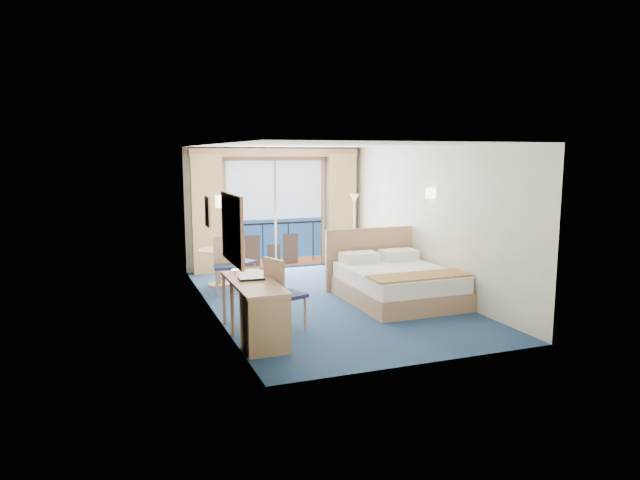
% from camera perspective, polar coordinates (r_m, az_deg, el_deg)
% --- Properties ---
extents(floor, '(6.50, 6.50, 0.00)m').
position_cam_1_polar(floor, '(10.08, 0.72, -6.07)').
color(floor, navy).
rests_on(floor, ground).
extents(room_walls, '(4.04, 6.54, 2.72)m').
position_cam_1_polar(room_walls, '(9.78, 0.74, 4.06)').
color(room_walls, beige).
rests_on(room_walls, ground).
extents(balcony_door, '(2.36, 0.03, 2.52)m').
position_cam_1_polar(balcony_door, '(12.87, -4.52, 2.31)').
color(balcony_door, navy).
rests_on(balcony_door, room_walls).
extents(curtain_left, '(0.65, 0.22, 2.55)m').
position_cam_1_polar(curtain_left, '(12.38, -11.22, 2.52)').
color(curtain_left, tan).
rests_on(curtain_left, room_walls).
extents(curtain_right, '(0.65, 0.22, 2.55)m').
position_cam_1_polar(curtain_right, '(13.24, 2.15, 3.07)').
color(curtain_right, tan).
rests_on(curtain_right, room_walls).
extents(pelmet, '(3.80, 0.25, 0.18)m').
position_cam_1_polar(pelmet, '(12.68, -4.42, 8.71)').
color(pelmet, tan).
rests_on(pelmet, room_walls).
extents(mirror, '(0.05, 1.25, 0.95)m').
position_cam_1_polar(mirror, '(7.80, -8.78, 1.11)').
color(mirror, tan).
rests_on(mirror, room_walls).
extents(wall_print, '(0.04, 0.42, 0.52)m').
position_cam_1_polar(wall_print, '(9.70, -11.17, 2.81)').
color(wall_print, tan).
rests_on(wall_print, room_walls).
extents(sconce_left, '(0.18, 0.18, 0.18)m').
position_cam_1_polar(sconce_left, '(8.66, -9.86, 3.81)').
color(sconce_left, beige).
rests_on(sconce_left, room_walls).
extents(sconce_right, '(0.18, 0.18, 0.18)m').
position_cam_1_polar(sconce_right, '(10.50, 10.98, 4.61)').
color(sconce_right, beige).
rests_on(sconce_right, room_walls).
extents(bed, '(1.85, 2.20, 1.16)m').
position_cam_1_polar(bed, '(10.10, 7.60, -4.21)').
color(bed, tan).
rests_on(bed, ground).
extents(nightstand, '(0.42, 0.40, 0.55)m').
position_cam_1_polar(nightstand, '(11.46, 7.52, -2.94)').
color(nightstand, '#A58057').
rests_on(nightstand, ground).
extents(phone, '(0.18, 0.15, 0.08)m').
position_cam_1_polar(phone, '(11.43, 7.43, -1.38)').
color(phone, silver).
rests_on(phone, nightstand).
extents(armchair, '(1.00, 1.00, 0.66)m').
position_cam_1_polar(armchair, '(12.20, 3.87, -1.92)').
color(armchair, '#434651').
rests_on(armchair, ground).
extents(floor_lamp, '(0.23, 0.23, 1.67)m').
position_cam_1_polar(floor_lamp, '(12.72, 3.45, 2.79)').
color(floor_lamp, silver).
rests_on(floor_lamp, ground).
extents(desk, '(0.59, 1.72, 0.80)m').
position_cam_1_polar(desk, '(7.63, -5.78, -7.49)').
color(desk, tan).
rests_on(desk, ground).
extents(desk_chair, '(0.60, 0.60, 1.09)m').
position_cam_1_polar(desk_chair, '(8.26, -3.89, -5.01)').
color(desk_chair, '#1E2647').
rests_on(desk_chair, ground).
extents(folder, '(0.37, 0.29, 0.03)m').
position_cam_1_polar(folder, '(8.11, -6.90, -3.81)').
color(folder, black).
rests_on(folder, desk).
extents(desk_lamp, '(0.12, 0.12, 0.44)m').
position_cam_1_polar(desk_lamp, '(8.56, -8.55, -1.06)').
color(desk_lamp, silver).
rests_on(desk_lamp, desk).
extents(round_table, '(0.79, 0.79, 0.72)m').
position_cam_1_polar(round_table, '(11.30, -10.10, -1.78)').
color(round_table, tan).
rests_on(round_table, ground).
extents(table_chair_a, '(0.54, 0.54, 0.89)m').
position_cam_1_polar(table_chair_a, '(11.36, -7.94, -1.86)').
color(table_chair_a, '#1E2647').
rests_on(table_chair_a, ground).
extents(table_chair_b, '(0.50, 0.51, 1.04)m').
position_cam_1_polar(table_chair_b, '(10.69, -9.38, -2.10)').
color(table_chair_b, '#1E2647').
rests_on(table_chair_b, ground).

